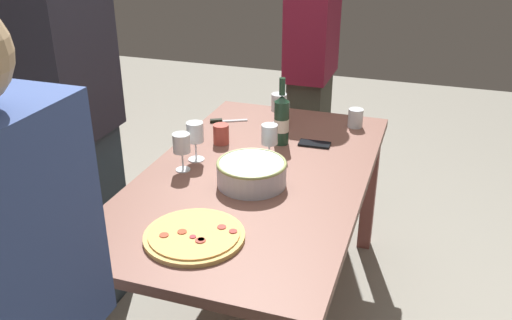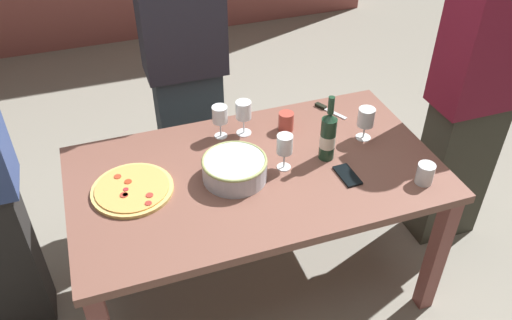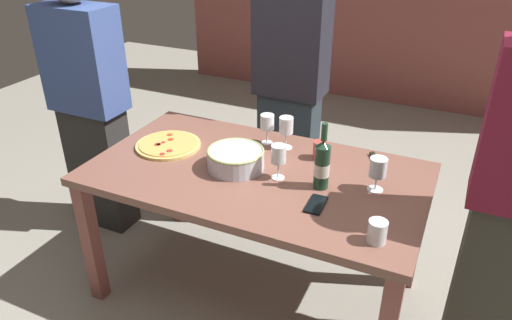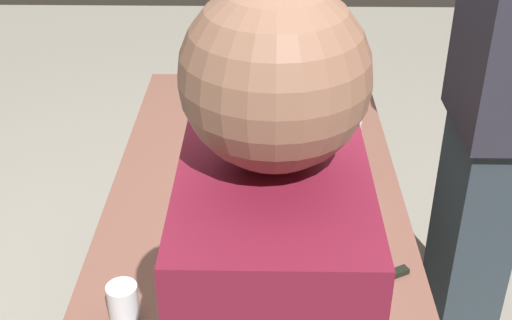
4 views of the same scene
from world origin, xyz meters
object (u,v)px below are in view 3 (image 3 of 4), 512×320
at_px(wine_glass_far_left, 286,126).
at_px(cup_amber, 377,232).
at_px(cell_phone, 316,204).
at_px(pizza_knife, 375,160).
at_px(wine_glass_by_bottle, 267,123).
at_px(wine_glass_far_right, 378,168).
at_px(person_host, 90,106).
at_px(dining_table, 256,187).
at_px(wine_glass_near_pizza, 279,155).
at_px(person_guest_left, 290,87).
at_px(wine_bottle, 322,164).
at_px(pizza, 168,145).
at_px(cup_ceramic, 320,150).
at_px(serving_bowl, 236,158).

bearing_deg(wine_glass_far_left, cup_amber, -44.33).
height_order(cell_phone, pizza_knife, pizza_knife).
relative_size(wine_glass_by_bottle, cell_phone, 1.13).
distance_m(wine_glass_far_right, person_host, 1.74).
distance_m(dining_table, pizza_knife, 0.61).
xyz_separation_m(wine_glass_near_pizza, cup_amber, (0.52, -0.28, -0.07)).
bearing_deg(person_guest_left, cell_phone, 18.13).
bearing_deg(person_guest_left, wine_bottle, 20.90).
distance_m(dining_table, person_host, 1.20).
bearing_deg(wine_glass_far_right, pizza, -178.55).
xyz_separation_m(pizza, wine_glass_by_bottle, (0.45, 0.26, 0.11)).
xyz_separation_m(wine_glass_far_right, cell_phone, (-0.20, -0.23, -0.11)).
bearing_deg(wine_glass_far_right, pizza_knife, 102.48).
bearing_deg(wine_glass_far_right, dining_table, -173.16).
bearing_deg(wine_glass_by_bottle, person_guest_left, 96.47).
xyz_separation_m(dining_table, person_guest_left, (-0.13, 0.76, 0.25)).
distance_m(cell_phone, person_host, 1.57).
height_order(wine_glass_near_pizza, cup_ceramic, wine_glass_near_pizza).
height_order(wine_bottle, cup_ceramic, wine_bottle).
bearing_deg(wine_glass_far_left, wine_glass_by_bottle, 174.35).
bearing_deg(cell_phone, cup_ceramic, 103.91).
xyz_separation_m(cup_amber, person_host, (-1.82, 0.49, 0.02)).
relative_size(cell_phone, person_guest_left, 0.08).
xyz_separation_m(serving_bowl, pizza_knife, (0.60, 0.36, -0.05)).
relative_size(dining_table, wine_glass_far_left, 9.29).
bearing_deg(serving_bowl, person_host, 169.40).
bearing_deg(cup_amber, dining_table, 154.68).
bearing_deg(pizza_knife, serving_bowl, -149.14).
distance_m(wine_bottle, person_host, 1.52).
xyz_separation_m(wine_glass_by_bottle, cup_ceramic, (0.31, -0.05, -0.07)).
relative_size(cup_amber, cup_ceramic, 1.00).
height_order(wine_bottle, cup_amber, wine_bottle).
bearing_deg(person_guest_left, cup_ceramic, 25.95).
bearing_deg(cup_amber, wine_glass_near_pizza, 151.29).
distance_m(wine_bottle, cup_amber, 0.44).
xyz_separation_m(wine_bottle, cell_phone, (0.03, -0.15, -0.11)).
distance_m(wine_glass_far_right, cup_amber, 0.39).
distance_m(cup_amber, cup_ceramic, 0.69).
bearing_deg(person_guest_left, cup_amber, 26.40).
bearing_deg(pizza, wine_glass_by_bottle, 29.60).
relative_size(wine_glass_near_pizza, person_guest_left, 0.10).
height_order(dining_table, cup_ceramic, cup_ceramic).
height_order(cup_amber, cell_phone, cup_amber).
bearing_deg(wine_glass_near_pizza, pizza, 174.87).
distance_m(wine_glass_by_bottle, cell_phone, 0.64).
height_order(cup_ceramic, cell_phone, cup_ceramic).
xyz_separation_m(cup_amber, person_guest_left, (-0.77, 1.07, 0.11)).
bearing_deg(pizza, cup_ceramic, 15.39).
xyz_separation_m(pizza, pizza_knife, (1.02, 0.30, -0.00)).
height_order(cup_ceramic, pizza_knife, cup_ceramic).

